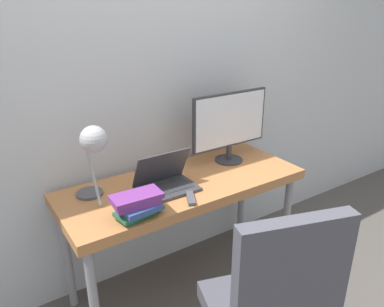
# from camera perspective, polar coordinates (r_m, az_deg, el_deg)

# --- Properties ---
(wall_back) EXTENTS (8.00, 0.05, 2.60)m
(wall_back) POSITION_cam_1_polar(r_m,az_deg,el_deg) (2.38, -6.11, 10.40)
(wall_back) COLOR silver
(wall_back) RESTS_ON ground_plane
(desk) EXTENTS (1.48, 0.59, 0.78)m
(desk) POSITION_cam_1_polar(r_m,az_deg,el_deg) (2.29, -1.30, -5.95)
(desk) COLOR #B77542
(desk) RESTS_ON ground_plane
(laptop) EXTENTS (0.33, 0.23, 0.23)m
(laptop) POSITION_cam_1_polar(r_m,az_deg,el_deg) (2.15, -4.08, -4.31)
(laptop) COLOR #38383D
(laptop) RESTS_ON desk
(monitor) EXTENTS (0.57, 0.19, 0.47)m
(monitor) POSITION_cam_1_polar(r_m,az_deg,el_deg) (2.46, 5.79, 4.61)
(monitor) COLOR #333338
(monitor) RESTS_ON desk
(desk_lamp) EXTENTS (0.15, 0.31, 0.45)m
(desk_lamp) POSITION_cam_1_polar(r_m,az_deg,el_deg) (1.92, -14.86, 0.89)
(desk_lamp) COLOR #4C4C51
(desk_lamp) RESTS_ON desk
(office_chair) EXTENTS (0.66, 0.64, 1.06)m
(office_chair) POSITION_cam_1_polar(r_m,az_deg,el_deg) (1.77, 12.34, -21.52)
(office_chair) COLOR black
(office_chair) RESTS_ON ground_plane
(book_stack) EXTENTS (0.26, 0.18, 0.13)m
(book_stack) POSITION_cam_1_polar(r_m,az_deg,el_deg) (1.90, -8.36, -7.72)
(book_stack) COLOR #286B47
(book_stack) RESTS_ON desk
(tv_remote) EXTENTS (0.10, 0.15, 0.02)m
(tv_remote) POSITION_cam_1_polar(r_m,az_deg,el_deg) (2.05, -0.20, -6.83)
(tv_remote) COLOR #4C4C51
(tv_remote) RESTS_ON desk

